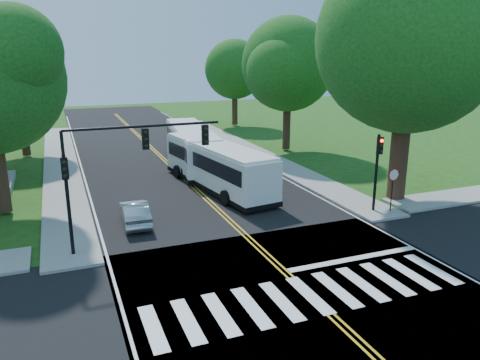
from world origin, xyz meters
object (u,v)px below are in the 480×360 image
signal_nw (120,158)px  bus_lead (217,165)px  bus_follow (192,146)px  hatchback (135,213)px  signal_ne (378,163)px  suv (259,172)px  dark_sedan (253,161)px

signal_nw → bus_lead: signal_nw is taller
bus_follow → hatchback: bearing=67.0°
signal_nw → bus_follow: 16.76m
bus_lead → hatchback: size_ratio=3.12×
signal_ne → bus_follow: (-6.61, 14.76, -1.30)m
hatchback → suv: hatchback is taller
bus_lead → suv: 3.75m
bus_follow → suv: bus_follow is taller
signal_ne → hatchback: signal_ne is taller
signal_nw → bus_lead: bearing=48.0°
hatchback → signal_nw: bearing=75.9°
bus_follow → signal_nw: bearing=69.5°
signal_ne → bus_lead: size_ratio=0.37×
bus_lead → hatchback: (-6.32, -4.87, -0.97)m
signal_ne → dark_sedan: 12.71m
signal_ne → suv: bearing=110.0°
bus_follow → suv: size_ratio=2.85×
signal_nw → suv: (10.78, 8.99, -3.77)m
bus_follow → signal_ne: bearing=120.4°
dark_sedan → bus_follow: bearing=-48.3°
bus_follow → suv: bearing=126.3°
signal_nw → hatchback: 5.02m
signal_nw → dark_sedan: (11.68, 12.28, -3.76)m
signal_nw → bus_follow: signal_nw is taller
suv → dark_sedan: (0.90, 3.29, 0.01)m
bus_lead → bus_follow: 6.69m
signal_ne → dark_sedan: bearing=100.9°
signal_ne → suv: 9.84m
hatchback → suv: 11.39m
bus_lead → suv: bearing=-173.9°
hatchback → dark_sedan: 14.04m
suv → dark_sedan: dark_sedan is taller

